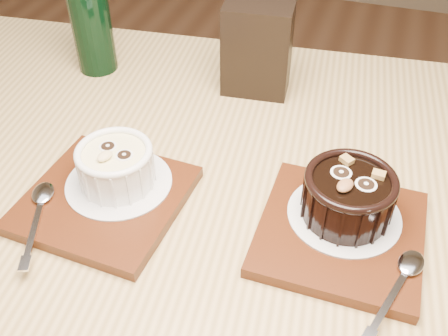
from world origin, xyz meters
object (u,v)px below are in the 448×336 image
object	(u,v)px
ramekin_white	(116,164)
tray_left	(105,199)
ramekin_dark	(348,194)
green_bottle	(90,16)
table	(222,246)
condiment_stand	(257,50)
tray_right	(340,233)

from	to	relation	value
ramekin_white	tray_left	bearing A→B (deg)	-88.71
ramekin_dark	green_bottle	xyz separation A→B (m)	(-0.44, 0.23, 0.04)
ramekin_white	ramekin_dark	bearing A→B (deg)	25.34
table	condiment_stand	size ratio (longest dim) A/B	9.08
tray_left	ramekin_white	xyz separation A→B (m)	(0.01, 0.02, 0.04)
table	ramekin_white	distance (m)	0.19
table	tray_right	bearing A→B (deg)	-7.03
table	condiment_stand	bearing A→B (deg)	95.87
ramekin_white	tray_right	size ratio (longest dim) A/B	0.51
tray_left	ramekin_white	bearing A→B (deg)	72.47
ramekin_dark	green_bottle	size ratio (longest dim) A/B	0.43
table	condiment_stand	world-z (taller)	condiment_stand
table	tray_left	world-z (taller)	tray_left
condiment_stand	table	bearing A→B (deg)	-84.13
condiment_stand	green_bottle	bearing A→B (deg)	-176.59
ramekin_dark	tray_right	bearing A→B (deg)	-68.78
condiment_stand	green_bottle	distance (m)	0.27
tray_right	ramekin_dark	size ratio (longest dim) A/B	1.75
ramekin_white	green_bottle	xyz separation A→B (m)	(-0.17, 0.26, 0.05)
table	ramekin_white	world-z (taller)	ramekin_white
ramekin_white	condiment_stand	distance (m)	0.29
tray_right	ramekin_dark	world-z (taller)	ramekin_dark
condiment_stand	green_bottle	xyz separation A→B (m)	(-0.27, -0.02, 0.02)
condiment_stand	green_bottle	world-z (taller)	green_bottle
ramekin_white	tray_right	bearing A→B (deg)	20.83
tray_right	green_bottle	world-z (taller)	green_bottle
table	tray_left	xyz separation A→B (m)	(-0.13, -0.05, 0.10)
tray_right	condiment_stand	bearing A→B (deg)	122.99
tray_left	ramekin_dark	bearing A→B (deg)	11.23
ramekin_white	ramekin_dark	world-z (taller)	ramekin_dark
ramekin_dark	condiment_stand	xyz separation A→B (m)	(-0.17, 0.25, 0.02)
green_bottle	ramekin_white	bearing A→B (deg)	-56.99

